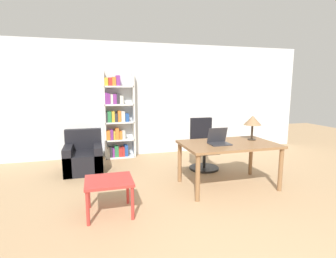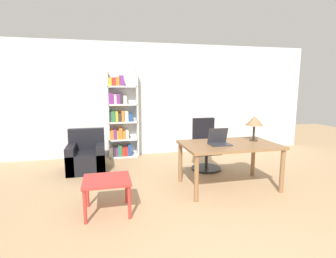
{
  "view_description": "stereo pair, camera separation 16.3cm",
  "coord_description": "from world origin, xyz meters",
  "px_view_note": "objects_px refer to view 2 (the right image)",
  "views": [
    {
      "loc": [
        -1.45,
        -1.81,
        1.68
      ],
      "look_at": [
        -0.31,
        2.2,
        1.0
      ],
      "focal_mm": 28.0,
      "sensor_mm": 36.0,
      "label": 1
    },
    {
      "loc": [
        -1.29,
        -1.85,
        1.68
      ],
      "look_at": [
        -0.31,
        2.2,
        1.0
      ],
      "focal_mm": 28.0,
      "sensor_mm": 36.0,
      "label": 2
    }
  ],
  "objects_px": {
    "office_chair": "(205,148)",
    "bookshelf": "(121,119)",
    "desk": "(229,149)",
    "laptop": "(219,141)",
    "armchair": "(87,157)",
    "table_lamp": "(254,121)",
    "side_table_blue": "(107,184)"
  },
  "relations": [
    {
      "from": "side_table_blue",
      "to": "bookshelf",
      "type": "xyz_separation_m",
      "value": [
        0.36,
        2.79,
        0.52
      ]
    },
    {
      "from": "office_chair",
      "to": "table_lamp",
      "type": "bearing_deg",
      "value": -59.9
    },
    {
      "from": "office_chair",
      "to": "armchair",
      "type": "xyz_separation_m",
      "value": [
        -2.36,
        0.46,
        -0.16
      ]
    },
    {
      "from": "laptop",
      "to": "table_lamp",
      "type": "bearing_deg",
      "value": 11.75
    },
    {
      "from": "desk",
      "to": "armchair",
      "type": "bearing_deg",
      "value": 147.73
    },
    {
      "from": "laptop",
      "to": "office_chair",
      "type": "distance_m",
      "value": 1.14
    },
    {
      "from": "office_chair",
      "to": "bookshelf",
      "type": "height_order",
      "value": "bookshelf"
    },
    {
      "from": "side_table_blue",
      "to": "bookshelf",
      "type": "bearing_deg",
      "value": 82.66
    },
    {
      "from": "office_chair",
      "to": "armchair",
      "type": "relative_size",
      "value": 1.28
    },
    {
      "from": "table_lamp",
      "to": "side_table_blue",
      "type": "relative_size",
      "value": 0.7
    },
    {
      "from": "laptop",
      "to": "armchair",
      "type": "relative_size",
      "value": 0.41
    },
    {
      "from": "bookshelf",
      "to": "desk",
      "type": "bearing_deg",
      "value": -55.23
    },
    {
      "from": "desk",
      "to": "office_chair",
      "type": "relative_size",
      "value": 1.5
    },
    {
      "from": "side_table_blue",
      "to": "armchair",
      "type": "bearing_deg",
      "value": 101.14
    },
    {
      "from": "armchair",
      "to": "bookshelf",
      "type": "bearing_deg",
      "value": 48.54
    },
    {
      "from": "office_chair",
      "to": "side_table_blue",
      "type": "relative_size",
      "value": 1.69
    },
    {
      "from": "desk",
      "to": "armchair",
      "type": "distance_m",
      "value": 2.83
    },
    {
      "from": "laptop",
      "to": "armchair",
      "type": "bearing_deg",
      "value": 145.13
    },
    {
      "from": "laptop",
      "to": "office_chair",
      "type": "relative_size",
      "value": 0.32
    },
    {
      "from": "table_lamp",
      "to": "side_table_blue",
      "type": "distance_m",
      "value": 2.66
    },
    {
      "from": "desk",
      "to": "laptop",
      "type": "distance_m",
      "value": 0.24
    },
    {
      "from": "desk",
      "to": "laptop",
      "type": "xyz_separation_m",
      "value": [
        -0.19,
        -0.02,
        0.15
      ]
    },
    {
      "from": "laptop",
      "to": "office_chair",
      "type": "xyz_separation_m",
      "value": [
        0.19,
        1.05,
        -0.38
      ]
    },
    {
      "from": "side_table_blue",
      "to": "armchair",
      "type": "distance_m",
      "value": 1.99
    },
    {
      "from": "office_chair",
      "to": "bookshelf",
      "type": "distance_m",
      "value": 2.13
    },
    {
      "from": "table_lamp",
      "to": "bookshelf",
      "type": "xyz_separation_m",
      "value": [
        -2.14,
        2.21,
        -0.16
      ]
    },
    {
      "from": "table_lamp",
      "to": "laptop",
      "type": "bearing_deg",
      "value": -168.25
    },
    {
      "from": "desk",
      "to": "side_table_blue",
      "type": "relative_size",
      "value": 2.53
    },
    {
      "from": "laptop",
      "to": "desk",
      "type": "bearing_deg",
      "value": 5.85
    },
    {
      "from": "armchair",
      "to": "laptop",
      "type": "bearing_deg",
      "value": -34.87
    },
    {
      "from": "desk",
      "to": "side_table_blue",
      "type": "xyz_separation_m",
      "value": [
        -1.98,
        -0.46,
        -0.25
      ]
    },
    {
      "from": "table_lamp",
      "to": "office_chair",
      "type": "relative_size",
      "value": 0.42
    }
  ]
}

